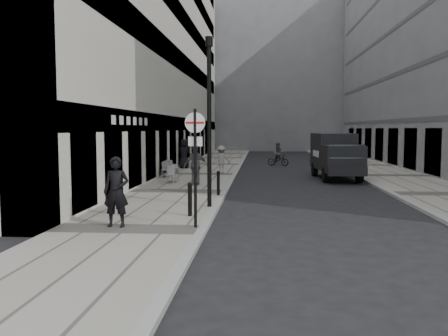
% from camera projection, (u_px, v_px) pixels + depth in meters
% --- Properties ---
extents(ground, '(120.00, 120.00, 0.00)m').
position_uv_depth(ground, '(185.00, 263.00, 9.78)').
color(ground, black).
rests_on(ground, ground).
extents(sidewalk, '(4.00, 60.00, 0.12)m').
position_uv_depth(sidewalk, '(201.00, 175.00, 27.82)').
color(sidewalk, gray).
rests_on(sidewalk, ground).
extents(far_sidewalk, '(4.00, 60.00, 0.12)m').
position_uv_depth(far_sidewalk, '(392.00, 176.00, 26.95)').
color(far_sidewalk, gray).
rests_on(far_sidewalk, ground).
extents(building_left, '(4.00, 45.00, 18.00)m').
position_uv_depth(building_left, '(156.00, 41.00, 33.84)').
color(building_left, beige).
rests_on(building_left, ground).
extents(building_right, '(6.00, 45.00, 20.00)m').
position_uv_depth(building_right, '(446.00, 22.00, 32.18)').
color(building_right, gray).
rests_on(building_right, ground).
extents(building_far, '(24.00, 16.00, 22.00)m').
position_uv_depth(building_far, '(262.00, 68.00, 64.38)').
color(building_far, gray).
rests_on(building_far, ground).
extents(walking_man, '(0.70, 0.46, 1.91)m').
position_uv_depth(walking_man, '(116.00, 192.00, 12.77)').
color(walking_man, black).
rests_on(walking_man, sidewalk).
extents(sign_post, '(0.55, 0.10, 3.17)m').
position_uv_depth(sign_post, '(195.00, 152.00, 12.60)').
color(sign_post, black).
rests_on(sign_post, sidewalk).
extents(lamppost, '(0.26, 0.26, 5.69)m').
position_uv_depth(lamppost, '(209.00, 113.00, 15.90)').
color(lamppost, black).
rests_on(lamppost, sidewalk).
extents(bollard_near, '(0.13, 0.13, 0.95)m').
position_uv_depth(bollard_near, '(190.00, 200.00, 14.39)').
color(bollard_near, black).
rests_on(bollard_near, sidewalk).
extents(bollard_far, '(0.12, 0.12, 0.91)m').
position_uv_depth(bollard_far, '(218.00, 184.00, 18.90)').
color(bollard_far, black).
rests_on(bollard_far, sidewalk).
extents(panel_van, '(2.26, 5.42, 2.50)m').
position_uv_depth(panel_van, '(335.00, 153.00, 26.04)').
color(panel_van, black).
rests_on(panel_van, ground).
extents(cyclist, '(1.71, 1.17, 1.75)m').
position_uv_depth(cyclist, '(278.00, 157.00, 35.20)').
color(cyclist, black).
rests_on(cyclist, ground).
extents(pedestrian_a, '(1.18, 0.74, 1.86)m').
position_uv_depth(pedestrian_a, '(196.00, 165.00, 22.19)').
color(pedestrian_a, slate).
rests_on(pedestrian_a, sidewalk).
extents(pedestrian_b, '(1.12, 0.73, 1.64)m').
position_uv_depth(pedestrian_b, '(221.00, 160.00, 28.02)').
color(pedestrian_b, gray).
rests_on(pedestrian_b, sidewalk).
extents(pedestrian_c, '(1.06, 0.80, 1.96)m').
position_uv_depth(pedestrian_c, '(184.00, 154.00, 31.66)').
color(pedestrian_c, black).
rests_on(pedestrian_c, sidewalk).
extents(cafe_table_near, '(0.68, 1.54, 0.87)m').
position_uv_depth(cafe_table_near, '(167.00, 169.00, 25.91)').
color(cafe_table_near, '#BEBDC0').
rests_on(cafe_table_near, sidewalk).
extents(cafe_table_mid, '(0.67, 1.52, 0.87)m').
position_uv_depth(cafe_table_mid, '(168.00, 169.00, 26.19)').
color(cafe_table_mid, '#A3A3A5').
rests_on(cafe_table_mid, sidewalk).
extents(cafe_table_far, '(0.67, 1.50, 0.86)m').
position_uv_depth(cafe_table_far, '(173.00, 174.00, 23.36)').
color(cafe_table_far, '#B6B6B8').
rests_on(cafe_table_far, sidewalk).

